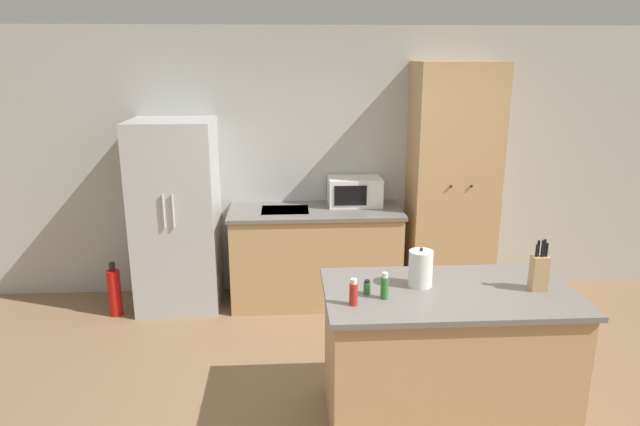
{
  "coord_description": "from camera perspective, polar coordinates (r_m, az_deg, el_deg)",
  "views": [
    {
      "loc": [
        -0.6,
        -3.2,
        2.34
      ],
      "look_at": [
        -0.32,
        1.4,
        1.05
      ],
      "focal_mm": 32.0,
      "sensor_mm": 36.0,
      "label": 1
    }
  ],
  "objects": [
    {
      "name": "back_counter",
      "position": [
        5.51,
        -0.46,
        -4.25
      ],
      "size": [
        1.63,
        0.69,
        0.93
      ],
      "color": "tan",
      "rests_on": "ground_plane"
    },
    {
      "name": "pantry_cabinet",
      "position": [
        5.59,
        13.07,
        2.81
      ],
      "size": [
        0.79,
        0.57,
        2.28
      ],
      "color": "tan",
      "rests_on": "ground_plane"
    },
    {
      "name": "spice_bottle_tall_dark",
      "position": [
        3.53,
        4.74,
        -7.43
      ],
      "size": [
        0.04,
        0.04,
        0.09
      ],
      "color": "#337033",
      "rests_on": "kitchen_island"
    },
    {
      "name": "kettle",
      "position": [
        3.66,
        10.02,
        -5.48
      ],
      "size": [
        0.15,
        0.15,
        0.26
      ],
      "color": "white",
      "rests_on": "kitchen_island"
    },
    {
      "name": "microwave",
      "position": [
        5.51,
        3.48,
        2.17
      ],
      "size": [
        0.51,
        0.34,
        0.27
      ],
      "color": "white",
      "rests_on": "back_counter"
    },
    {
      "name": "spice_bottle_short_red",
      "position": [
        3.36,
        3.38,
        -7.97
      ],
      "size": [
        0.05,
        0.05,
        0.16
      ],
      "color": "#B2281E",
      "rests_on": "kitchen_island"
    },
    {
      "name": "spice_bottle_amber_oil",
      "position": [
        3.46,
        6.48,
        -7.31
      ],
      "size": [
        0.05,
        0.05,
        0.17
      ],
      "color": "#337033",
      "rests_on": "kitchen_island"
    },
    {
      "name": "ground_plane",
      "position": [
        4.01,
        6.15,
        -20.15
      ],
      "size": [
        14.0,
        14.0,
        0.0
      ],
      "primitive_type": "plane",
      "color": "#846647"
    },
    {
      "name": "refrigerator",
      "position": [
        5.47,
        -14.14,
        -0.27
      ],
      "size": [
        0.75,
        0.69,
        1.78
      ],
      "color": "#B7BABC",
      "rests_on": "ground_plane"
    },
    {
      "name": "fire_extinguisher",
      "position": [
        5.62,
        -19.84,
        -7.43
      ],
      "size": [
        0.12,
        0.12,
        0.52
      ],
      "color": "red",
      "rests_on": "ground_plane"
    },
    {
      "name": "kitchen_island",
      "position": [
        3.87,
        12.43,
        -13.79
      ],
      "size": [
        1.56,
        0.86,
        0.92
      ],
      "color": "tan",
      "rests_on": "ground_plane"
    },
    {
      "name": "knife_block",
      "position": [
        3.79,
        21.06,
        -5.48
      ],
      "size": [
        0.1,
        0.08,
        0.33
      ],
      "color": "tan",
      "rests_on": "kitchen_island"
    },
    {
      "name": "wall_back",
      "position": [
        5.66,
        2.67,
        5.02
      ],
      "size": [
        7.2,
        0.06,
        2.6
      ],
      "color": "#B2B2AD",
      "rests_on": "ground_plane"
    }
  ]
}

